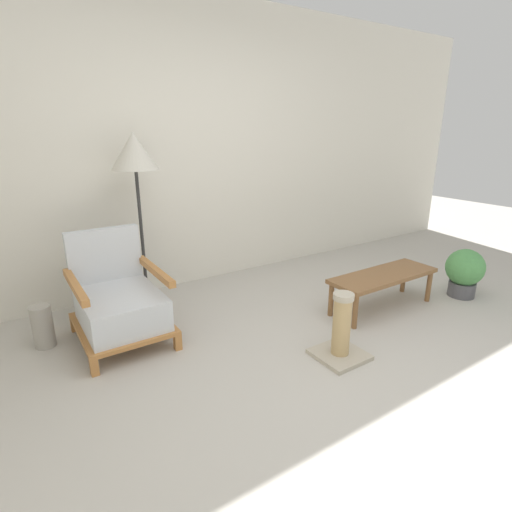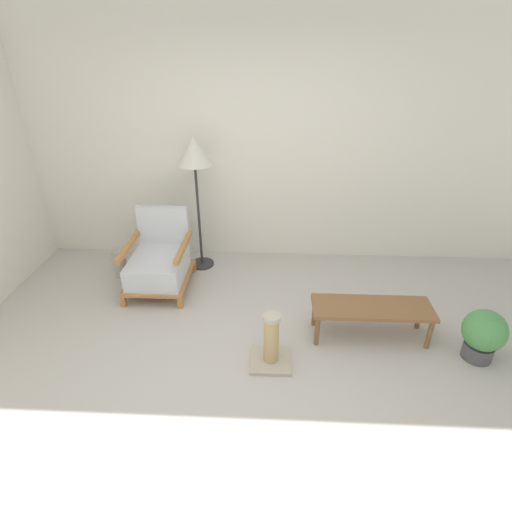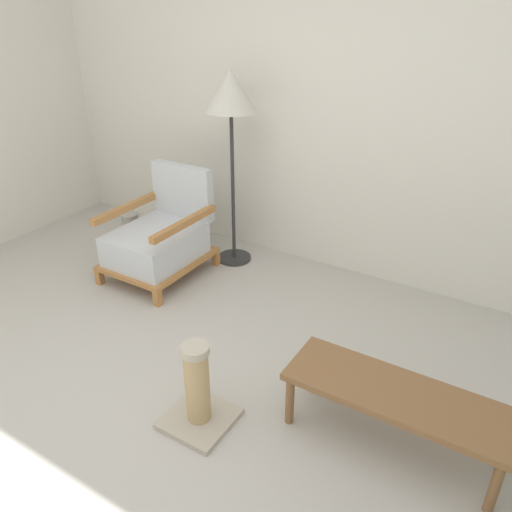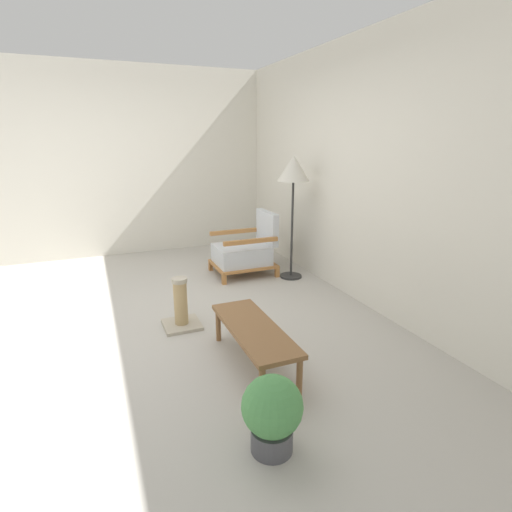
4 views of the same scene
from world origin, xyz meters
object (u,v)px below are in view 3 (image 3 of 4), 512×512
at_px(floor_lamp, 231,100).
at_px(scratching_post, 198,394).
at_px(coffee_table, 396,398).
at_px(vase, 131,231).
at_px(armchair, 160,237).

bearing_deg(floor_lamp, scratching_post, -62.07).
height_order(floor_lamp, scratching_post, floor_lamp).
bearing_deg(coffee_table, scratching_post, -156.80).
height_order(floor_lamp, coffee_table, floor_lamp).
bearing_deg(vase, floor_lamp, 18.19).
relative_size(coffee_table, vase, 3.28).
relative_size(armchair, coffee_table, 0.77).
bearing_deg(coffee_table, armchair, 160.58).
xyz_separation_m(armchair, coffee_table, (2.07, -0.73, -0.02)).
bearing_deg(vase, armchair, -20.49).
relative_size(vase, scratching_post, 0.66).
xyz_separation_m(floor_lamp, coffee_table, (1.71, -1.21, -1.01)).
xyz_separation_m(coffee_table, scratching_post, (-0.87, -0.37, -0.10)).
distance_m(floor_lamp, vase, 1.45).
bearing_deg(armchair, coffee_table, -19.42).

